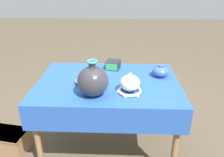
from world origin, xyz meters
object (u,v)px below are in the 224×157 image
Objects in this scene: vase_tall_bulbous at (93,81)px; vase_dome_bell at (130,85)px; wooden_crate at (5,140)px; mosaic_tile_box at (113,65)px; jar_round_cobalt at (160,71)px; bowl_shallow_slate at (82,81)px.

vase_tall_bulbous reaches higher than vase_dome_bell.
vase_tall_bulbous is 1.41× the size of vase_dome_bell.
mosaic_tile_box is at bearing 26.99° from wooden_crate.
vase_dome_bell is 0.40× the size of wooden_crate.
jar_round_cobalt is 0.29× the size of wooden_crate.
vase_tall_bulbous reaches higher than wooden_crate.
vase_tall_bulbous is 1.92× the size of jar_round_cobalt.
wooden_crate is (-1.39, -0.15, -0.64)m from jar_round_cobalt.
vase_tall_bulbous is 2.15× the size of bowl_shallow_slate.
wooden_crate is at bearing 167.95° from vase_tall_bulbous.
jar_round_cobalt reaches higher than bowl_shallow_slate.
wooden_crate is (-0.76, 0.01, -0.62)m from bowl_shallow_slate.
vase_dome_bell is at bearing -19.10° from bowl_shallow_slate.
mosaic_tile_box reaches higher than wooden_crate.
vase_dome_bell reaches higher than jar_round_cobalt.
mosaic_tile_box is 1.21m from wooden_crate.
bowl_shallow_slate is 0.90× the size of jar_round_cobalt.
jar_round_cobalt is at bearing 14.23° from bowl_shallow_slate.
wooden_crate is (-1.12, 0.13, -0.66)m from vase_dome_bell.
mosaic_tile_box reaches higher than bowl_shallow_slate.
wooden_crate is (-0.99, -0.31, -0.63)m from mosaic_tile_box.
vase_tall_bulbous is at bearing -91.32° from mosaic_tile_box.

